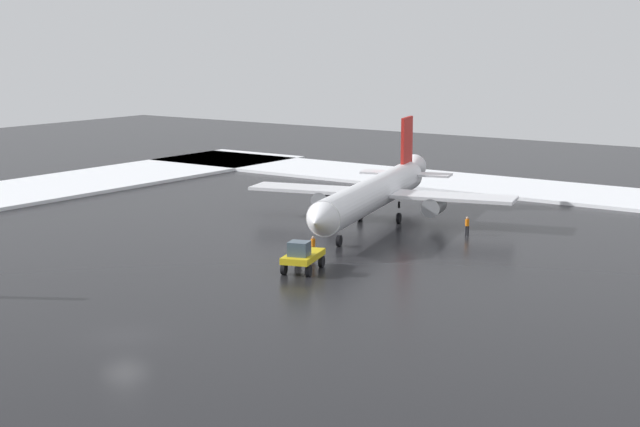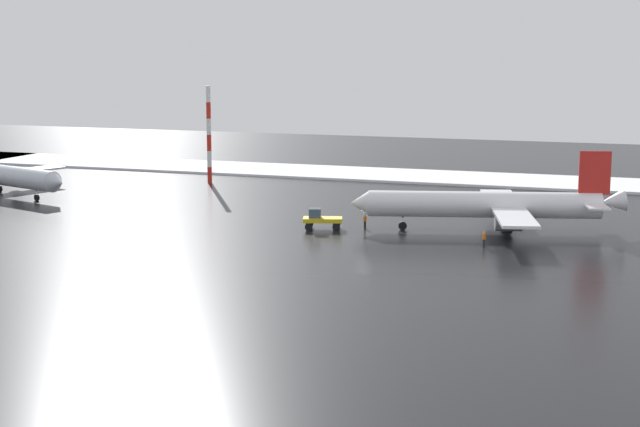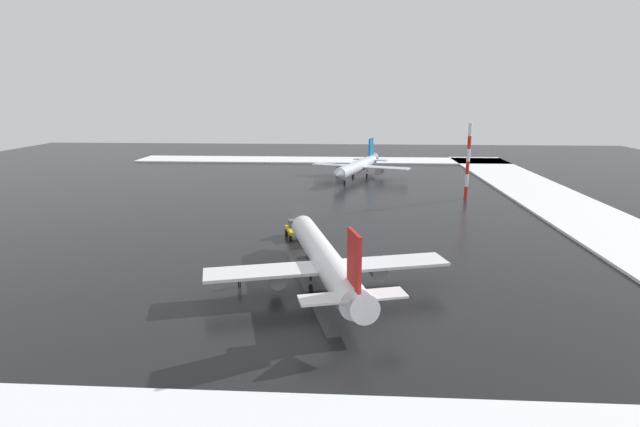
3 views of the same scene
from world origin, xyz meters
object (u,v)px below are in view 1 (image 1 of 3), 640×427
at_px(pushback_tug, 302,255).
at_px(ground_crew_mid_apron, 467,225).
at_px(airplane_parked_starboard, 374,193).
at_px(ground_crew_near_tug, 313,245).

bearing_deg(pushback_tug, ground_crew_mid_apron, 151.24).
distance_m(airplane_parked_starboard, pushback_tug, 19.92).
relative_size(airplane_parked_starboard, ground_crew_near_tug, 18.40).
distance_m(airplane_parked_starboard, ground_crew_near_tug, 14.80).
relative_size(pushback_tug, ground_crew_mid_apron, 2.95).
xyz_separation_m(pushback_tug, ground_crew_mid_apron, (-20.02, 4.00, -0.31)).
distance_m(pushback_tug, ground_crew_near_tug, 5.32).
bearing_deg(ground_crew_near_tug, pushback_tug, -139.01).
bearing_deg(pushback_tug, airplane_parked_starboard, 178.57).
relative_size(airplane_parked_starboard, pushback_tug, 6.23).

